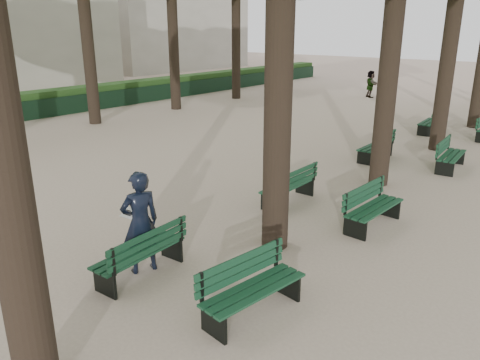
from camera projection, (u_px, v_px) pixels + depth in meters
The scene contains 13 objects.
ground at pixel (104, 280), 8.14m from camera, with size 120.00×120.00×0.00m, color #BFA691.
bench_left_0 at pixel (140, 262), 8.21m from camera, with size 0.68×1.83×0.92m.
bench_left_1 at pixel (288, 192), 11.64m from camera, with size 0.59×1.81×0.92m.
bench_left_2 at pixel (375, 151), 15.42m from camera, with size 0.58×1.80×0.92m.
bench_left_3 at pixel (429, 126), 19.30m from camera, with size 0.69×1.84×0.92m.
bench_right_0 at pixel (253, 299), 7.08m from camera, with size 0.81×1.86×0.92m.
bench_right_1 at pixel (373, 215), 10.23m from camera, with size 0.67×1.83×0.92m.
bench_right_2 at pixel (451, 161), 14.34m from camera, with size 0.71×1.84×0.92m.
man_with_map at pixel (140, 222), 8.18m from camera, with size 0.74×0.83×1.88m.
pedestrian_e at pixel (371, 84), 28.74m from camera, with size 1.50×0.32×1.62m, color #262628.
fence at pixel (110, 99), 25.10m from camera, with size 0.08×42.00×0.90m, color black.
hedge at pixel (102, 95), 25.48m from camera, with size 1.20×42.00×1.20m, color #1F4417.
building_far at pixel (156, 33), 48.93m from camera, with size 12.00×16.00×7.00m, color #B7B2A3.
Camera 1 is at (6.38, -4.05, 4.21)m, focal length 35.00 mm.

